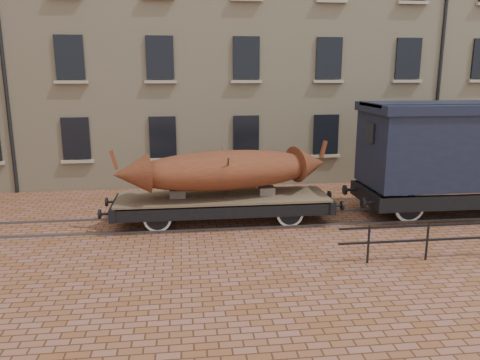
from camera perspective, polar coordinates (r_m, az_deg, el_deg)
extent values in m
plane|color=brown|center=(15.52, -0.49, -5.12)|extent=(90.00, 90.00, 0.00)
cube|color=beige|center=(25.19, 3.89, 17.93)|extent=(40.00, 10.00, 14.00)
cube|color=black|center=(20.26, -19.36, 4.82)|extent=(1.10, 0.12, 1.70)
cube|color=#A39B83|center=(20.35, -19.20, 2.15)|extent=(1.30, 0.18, 0.12)
cube|color=black|center=(19.81, -9.39, 5.21)|extent=(1.10, 0.12, 1.70)
cube|color=#A39B83|center=(19.90, -9.30, 2.48)|extent=(1.30, 0.18, 0.12)
cube|color=black|center=(19.97, 0.74, 5.45)|extent=(1.10, 0.12, 1.70)
cube|color=#A39B83|center=(20.06, 0.75, 2.73)|extent=(1.30, 0.18, 0.12)
cube|color=black|center=(20.73, 10.41, 5.51)|extent=(1.10, 0.12, 1.70)
cube|color=#A39B83|center=(20.81, 10.36, 2.90)|extent=(1.30, 0.18, 0.12)
cube|color=black|center=(22.02, 19.18, 5.44)|extent=(1.10, 0.12, 1.70)
cube|color=#A39B83|center=(22.11, 19.07, 2.98)|extent=(1.30, 0.18, 0.12)
cube|color=black|center=(23.77, 26.81, 5.27)|extent=(1.10, 0.12, 1.70)
cube|color=#A39B83|center=(23.84, 26.66, 2.99)|extent=(1.30, 0.18, 0.12)
cube|color=black|center=(20.10, -20.06, 13.88)|extent=(1.10, 0.12, 1.70)
cube|color=#A39B83|center=(20.03, -19.89, 11.17)|extent=(1.30, 0.18, 0.12)
cube|color=black|center=(19.64, -9.74, 14.50)|extent=(1.10, 0.12, 1.70)
cube|color=#A39B83|center=(19.58, -9.64, 11.73)|extent=(1.30, 0.18, 0.12)
cube|color=black|center=(19.80, 0.76, 14.66)|extent=(1.10, 0.12, 1.70)
cube|color=#A39B83|center=(19.74, 0.78, 11.91)|extent=(1.30, 0.18, 0.12)
cube|color=black|center=(20.57, 10.79, 14.38)|extent=(1.10, 0.12, 1.70)
cube|color=#A39B83|center=(20.51, 10.73, 11.73)|extent=(1.30, 0.18, 0.12)
cube|color=black|center=(21.88, 19.82, 13.77)|extent=(1.10, 0.12, 1.70)
cube|color=#A39B83|center=(21.82, 19.70, 11.28)|extent=(1.30, 0.18, 0.12)
cube|color=#A39B83|center=(20.70, 11.12, 20.62)|extent=(1.30, 0.18, 0.12)
cube|color=#A39B83|center=(22.00, 20.37, 19.62)|extent=(1.30, 0.18, 0.12)
cylinder|color=black|center=(22.67, 23.71, 17.47)|extent=(0.14, 0.14, 14.00)
cube|color=#59595E|center=(14.83, -0.17, -5.86)|extent=(30.00, 0.08, 0.06)
cube|color=#59595E|center=(16.19, -0.78, -4.23)|extent=(30.00, 0.08, 0.06)
cylinder|color=black|center=(12.58, 15.39, -7.60)|extent=(0.06, 0.06, 1.00)
cylinder|color=black|center=(13.26, 21.85, -7.01)|extent=(0.06, 0.06, 1.00)
cube|color=brown|center=(15.23, -2.12, -2.13)|extent=(6.80, 1.99, 0.11)
cube|color=black|center=(14.41, -1.79, -3.92)|extent=(6.80, 0.14, 0.41)
cube|color=black|center=(16.18, -2.39, -2.02)|extent=(6.80, 0.14, 0.41)
cube|color=black|center=(15.40, -14.83, -3.24)|extent=(0.20, 2.08, 0.41)
cylinder|color=black|center=(14.79, -16.15, -3.99)|extent=(0.32, 0.09, 0.09)
cylinder|color=black|center=(14.82, -16.74, -4.00)|extent=(0.07, 0.29, 0.29)
cylinder|color=black|center=(16.08, -15.41, -2.59)|extent=(0.32, 0.09, 0.09)
cylinder|color=black|center=(16.10, -15.96, -2.60)|extent=(0.07, 0.29, 0.29)
cube|color=black|center=(15.93, 10.17, -2.46)|extent=(0.20, 2.08, 0.41)
cylinder|color=black|center=(15.39, 11.81, -3.09)|extent=(0.32, 0.09, 0.09)
cylinder|color=black|center=(15.44, 12.35, -3.06)|extent=(0.07, 0.29, 0.29)
cylinder|color=black|center=(16.63, 10.32, -1.81)|extent=(0.32, 0.09, 0.09)
cylinder|color=black|center=(16.68, 10.83, -1.79)|extent=(0.07, 0.29, 0.29)
cylinder|color=black|center=(15.32, -9.91, -3.85)|extent=(0.09, 1.72, 0.09)
cylinder|color=white|center=(14.64, -10.04, -4.66)|extent=(0.87, 0.06, 0.87)
cylinder|color=black|center=(14.64, -10.04, -4.66)|extent=(0.71, 0.09, 0.71)
cube|color=black|center=(14.47, -10.10, -3.97)|extent=(0.82, 0.07, 0.09)
cylinder|color=white|center=(16.01, -9.79, -3.11)|extent=(0.87, 0.06, 0.87)
cylinder|color=black|center=(16.01, -9.79, -3.11)|extent=(0.71, 0.09, 0.71)
cube|color=black|center=(16.06, -9.80, -2.26)|extent=(0.82, 0.07, 0.09)
cylinder|color=black|center=(15.65, 5.53, -3.35)|extent=(0.09, 1.72, 0.09)
cylinder|color=white|center=(14.98, 6.12, -4.12)|extent=(0.87, 0.06, 0.87)
cylinder|color=black|center=(14.98, 6.12, -4.12)|extent=(0.71, 0.09, 0.71)
cube|color=black|center=(14.82, 6.24, -3.44)|extent=(0.82, 0.07, 0.09)
cylinder|color=white|center=(16.33, 4.99, -2.65)|extent=(0.87, 0.06, 0.87)
cylinder|color=black|center=(16.33, 4.99, -2.65)|extent=(0.71, 0.09, 0.71)
cube|color=black|center=(16.38, 4.92, -1.81)|extent=(0.82, 0.07, 0.09)
cube|color=black|center=(15.33, -2.11, -3.40)|extent=(3.62, 0.05, 0.05)
cube|color=gray|center=(15.14, -7.60, -1.62)|extent=(0.50, 0.45, 0.25)
cube|color=gray|center=(15.37, 3.27, -1.30)|extent=(0.50, 0.45, 0.25)
ellipsoid|color=brown|center=(15.03, -1.78, 1.22)|extent=(6.49, 2.97, 1.25)
cone|color=brown|center=(14.56, -13.11, 0.70)|extent=(1.26, 1.35, 1.18)
cube|color=brown|center=(14.45, -15.13, 2.37)|extent=(0.27, 0.17, 0.60)
cone|color=brown|center=(16.03, 8.51, 2.02)|extent=(1.26, 1.35, 1.18)
cube|color=brown|center=(16.16, 10.12, 3.71)|extent=(0.27, 0.17, 0.60)
cylinder|color=#4B3626|center=(14.57, -1.59, 0.31)|extent=(0.05, 1.07, 1.47)
cylinder|color=#4B3626|center=(15.55, -1.95, 1.13)|extent=(0.05, 1.07, 1.47)
cube|color=black|center=(16.90, 26.90, -2.39)|extent=(6.43, 0.17, 0.48)
cube|color=black|center=(18.84, 22.98, -0.54)|extent=(6.43, 0.17, 0.48)
cube|color=black|center=(16.40, 15.23, -1.85)|extent=(0.24, 2.57, 0.48)
cylinder|color=black|center=(15.46, 14.76, -2.72)|extent=(0.09, 0.34, 0.34)
cylinder|color=black|center=(17.01, 12.65, -1.19)|extent=(0.09, 0.34, 0.34)
cylinder|color=black|center=(16.94, 18.89, -2.46)|extent=(0.11, 2.04, 0.11)
cylinder|color=white|center=(16.32, 19.97, -3.12)|extent=(1.03, 0.08, 1.03)
cylinder|color=black|center=(16.32, 19.97, -3.12)|extent=(0.84, 0.11, 0.84)
cylinder|color=white|center=(17.57, 17.88, -1.85)|extent=(1.03, 0.08, 1.03)
cylinder|color=black|center=(17.57, 17.88, -1.85)|extent=(0.84, 0.11, 0.84)
cube|color=black|center=(17.57, 25.32, 3.50)|extent=(6.43, 2.57, 2.46)
cube|color=black|center=(17.42, 25.76, 7.98)|extent=(6.62, 2.73, 0.30)
cube|color=black|center=(17.42, 25.80, 8.36)|extent=(6.62, 1.82, 0.13)
cube|color=black|center=(16.00, 15.62, 5.59)|extent=(0.09, 0.64, 0.64)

